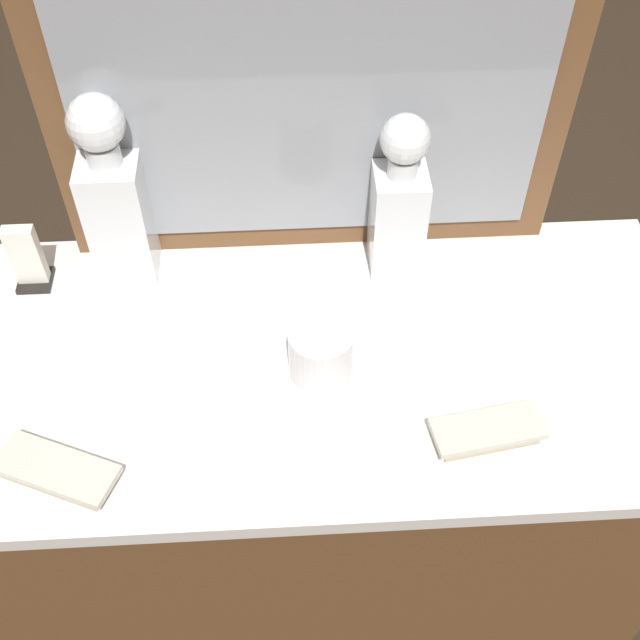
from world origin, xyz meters
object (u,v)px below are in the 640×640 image
crystal_decanter_center (398,210)px  silver_brush_far_right (487,431)px  crystal_tumbler_far_left (322,354)px  napkin_holder (28,261)px  crystal_decanter_left (117,207)px  silver_brush_rear (57,471)px

crystal_decanter_center → silver_brush_far_right: (0.08, -0.32, -0.09)m
crystal_tumbler_far_left → napkin_holder: napkin_holder is taller
crystal_decanter_left → crystal_tumbler_far_left: size_ratio=3.48×
silver_brush_far_right → silver_brush_rear: 0.54m
crystal_decanter_center → silver_brush_rear: bearing=-142.7°
silver_brush_far_right → napkin_holder: size_ratio=1.36×
silver_brush_far_right → napkin_holder: 0.70m
crystal_decanter_center → crystal_tumbler_far_left: (-0.12, -0.20, -0.07)m
crystal_decanter_center → silver_brush_rear: (-0.46, -0.35, -0.09)m
napkin_holder → crystal_decanter_left: bearing=9.9°
crystal_decanter_center → crystal_tumbler_far_left: bearing=-121.0°
crystal_decanter_center → silver_brush_far_right: bearing=-75.6°
crystal_decanter_left → crystal_decanter_center: (0.40, -0.01, -0.02)m
crystal_decanter_left → silver_brush_rear: (-0.06, -0.36, -0.11)m
crystal_decanter_left → silver_brush_far_right: size_ratio=2.04×
crystal_decanter_left → silver_brush_far_right: (0.49, -0.33, -0.11)m
crystal_tumbler_far_left → silver_brush_rear: bearing=-156.6°
crystal_tumbler_far_left → napkin_holder: bearing=155.7°
crystal_decanter_left → silver_brush_rear: size_ratio=1.85×
napkin_holder → silver_brush_far_right: bearing=-26.2°
crystal_decanter_left → napkin_holder: crystal_decanter_left is taller
crystal_decanter_left → crystal_tumbler_far_left: crystal_decanter_left is taller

